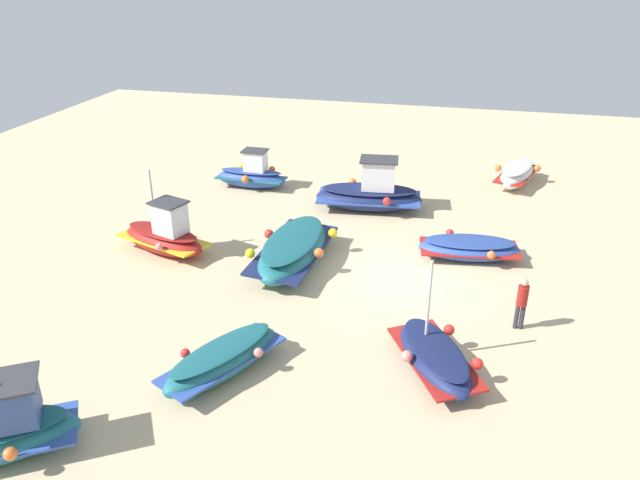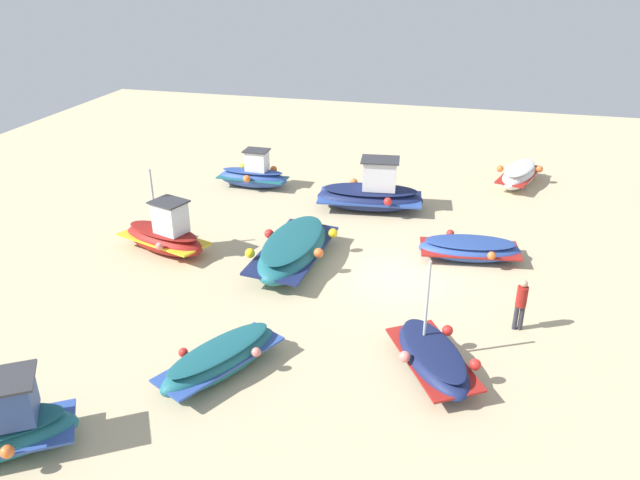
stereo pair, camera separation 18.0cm
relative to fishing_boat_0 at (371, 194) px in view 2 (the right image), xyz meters
The scene contains 10 objects.
ground_plane 6.30m from the fishing_boat_0, 18.55° to the left, with size 52.86×52.86×0.00m, color #C6B289.
fishing_boat_0 is the anchor object (origin of this frame).
fishing_boat_1 6.10m from the fishing_boat_0, 102.74° to the right, with size 1.89×3.41×1.91m.
fishing_boat_2 12.57m from the fishing_boat_0, ahead, with size 3.89×2.82×0.86m.
fishing_boat_3 6.14m from the fishing_boat_0, 17.05° to the right, with size 5.09×2.69×1.17m.
fishing_boat_4 11.51m from the fishing_boat_0, 18.27° to the left, with size 3.70×2.93×3.07m.
fishing_boat_5 5.80m from the fishing_boat_0, 48.55° to the left, with size 2.04×3.88×0.74m.
fishing_boat_7 9.08m from the fishing_boat_0, 48.01° to the right, with size 2.56×3.94×3.24m.
fishing_boat_8 8.00m from the fishing_boat_0, 127.17° to the left, with size 3.88×2.33×1.03m.
person_walking 10.15m from the fishing_boat_0, 35.66° to the left, with size 0.32×0.32×1.67m.
Camera 2 is at (18.76, 2.04, 10.27)m, focal length 34.34 mm.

